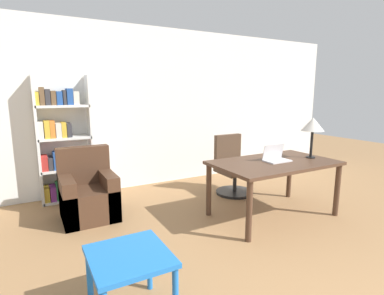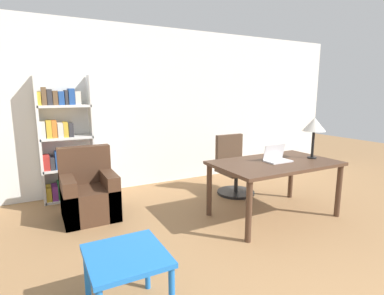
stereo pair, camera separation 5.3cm
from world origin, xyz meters
TOP-DOWN VIEW (x-y plane):
  - wall_back at (0.00, 4.53)m, footprint 8.00×0.06m
  - desk at (0.79, 2.41)m, footprint 1.60×0.95m
  - laptop at (0.83, 2.42)m, footprint 0.34×0.21m
  - table_lamp at (1.39, 2.34)m, footprint 0.30×0.30m
  - office_chair at (0.88, 3.42)m, footprint 0.60×0.60m
  - side_table_blue at (-1.42, 1.50)m, footprint 0.54×0.57m
  - armchair at (-1.36, 3.52)m, footprint 0.67×0.68m
  - bookshelf at (-1.55, 4.34)m, footprint 0.76×0.28m

SIDE VIEW (x-z plane):
  - armchair at x=-1.36m, z-range -0.15..0.75m
  - office_chair at x=0.88m, z-range -0.07..0.87m
  - side_table_blue at x=-1.42m, z-range 0.17..0.68m
  - desk at x=0.79m, z-range 0.28..1.02m
  - laptop at x=0.83m, z-range 0.68..0.89m
  - bookshelf at x=-1.55m, z-range -0.11..1.76m
  - table_lamp at x=1.39m, z-range 0.91..1.46m
  - wall_back at x=0.00m, z-range 0.00..2.70m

